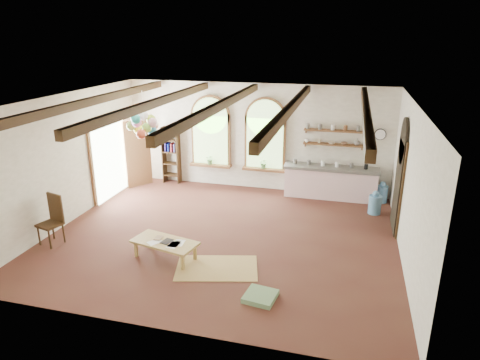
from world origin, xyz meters
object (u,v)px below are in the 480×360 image
(coffee_table, at_px, (165,243))
(balloon_cluster, at_px, (144,125))
(side_chair, at_px, (52,230))
(kitchen_counter, at_px, (330,182))

(coffee_table, distance_m, balloon_cluster, 3.48)
(balloon_cluster, bearing_deg, side_chair, -117.01)
(kitchen_counter, relative_size, side_chair, 2.33)
(balloon_cluster, bearing_deg, coffee_table, -57.49)
(kitchen_counter, distance_m, side_chair, 7.48)
(side_chair, relative_size, balloon_cluster, 1.00)
(kitchen_counter, distance_m, coffee_table, 5.53)
(coffee_table, relative_size, balloon_cluster, 1.30)
(balloon_cluster, bearing_deg, kitchen_counter, 24.23)
(kitchen_counter, relative_size, coffee_table, 1.78)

